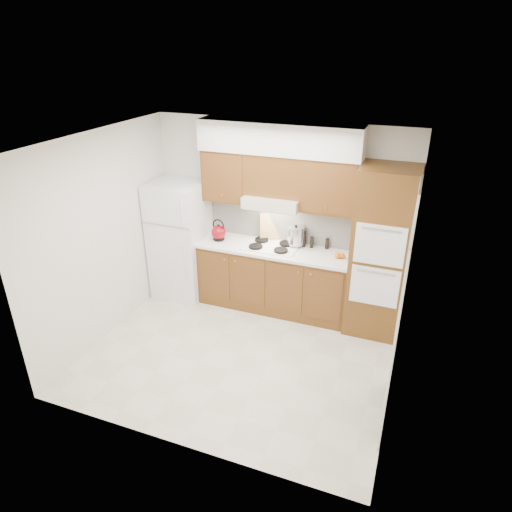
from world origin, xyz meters
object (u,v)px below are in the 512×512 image
(oven_cabinet, at_px, (381,253))
(stock_pot, at_px, (296,236))
(kettle, at_px, (219,233))
(fridge, at_px, (181,240))

(oven_cabinet, relative_size, stock_pot, 9.07)
(kettle, bearing_deg, oven_cabinet, 7.71)
(fridge, bearing_deg, stock_pot, 7.40)
(fridge, xyz_separation_m, stock_pot, (1.68, 0.22, 0.23))
(fridge, height_order, kettle, fridge)
(oven_cabinet, xyz_separation_m, stock_pot, (-1.16, 0.18, -0.01))
(fridge, height_order, stock_pot, fridge)
(fridge, height_order, oven_cabinet, oven_cabinet)
(fridge, distance_m, oven_cabinet, 2.86)
(fridge, distance_m, kettle, 0.64)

